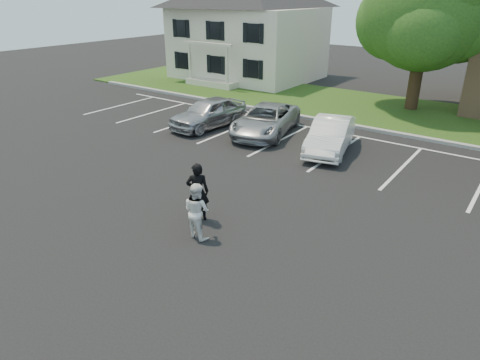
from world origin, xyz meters
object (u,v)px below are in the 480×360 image
object	(u,v)px
house	(248,27)
car_silver_minivan	(266,120)
man_black_suit	(198,192)
man_white_shirt	(197,211)
tree	(429,11)
car_white_sedan	(330,135)
car_silver_west	(209,113)

from	to	relation	value
house	car_silver_minivan	world-z (taller)	house
man_black_suit	man_white_shirt	xyz separation A→B (m)	(0.63, -0.76, -0.10)
car_silver_minivan	house	bearing A→B (deg)	115.28
tree	man_white_shirt	world-z (taller)	tree
house	tree	size ratio (longest dim) A/B	1.17
house	tree	distance (m)	13.88
man_black_suit	car_white_sedan	distance (m)	7.91
car_silver_west	man_black_suit	bearing A→B (deg)	-46.31
house	man_black_suit	distance (m)	23.36
house	car_silver_west	world-z (taller)	house
tree	car_silver_minivan	xyz separation A→B (m)	(-4.47, -8.89, -4.66)
car_silver_west	tree	bearing A→B (deg)	58.36
man_black_suit	car_white_sedan	bearing A→B (deg)	-132.93
man_white_shirt	car_silver_west	xyz separation A→B (m)	(-6.52, 8.34, -0.07)
house	car_white_sedan	distance (m)	17.65
tree	car_white_sedan	distance (m)	10.47
house	car_silver_minivan	bearing A→B (deg)	-51.61
tree	car_silver_minivan	distance (m)	10.99
tree	car_silver_west	size ratio (longest dim) A/B	2.02
tree	car_silver_west	world-z (taller)	tree
man_white_shirt	car_silver_west	size ratio (longest dim) A/B	0.37
car_silver_west	car_white_sedan	xyz separation A→B (m)	(6.49, 0.30, -0.04)
tree	car_silver_minivan	world-z (taller)	tree
car_white_sedan	man_white_shirt	bearing A→B (deg)	-104.10
car_white_sedan	house	bearing A→B (deg)	122.40
tree	man_black_suit	world-z (taller)	tree
tree	car_silver_west	xyz separation A→B (m)	(-7.39, -9.64, -4.61)
car_silver_west	house	bearing A→B (deg)	122.61
tree	car_silver_minivan	size ratio (longest dim) A/B	1.78
man_black_suit	car_silver_west	world-z (taller)	man_black_suit
house	man_black_suit	world-z (taller)	house
man_white_shirt	car_silver_minivan	size ratio (longest dim) A/B	0.33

